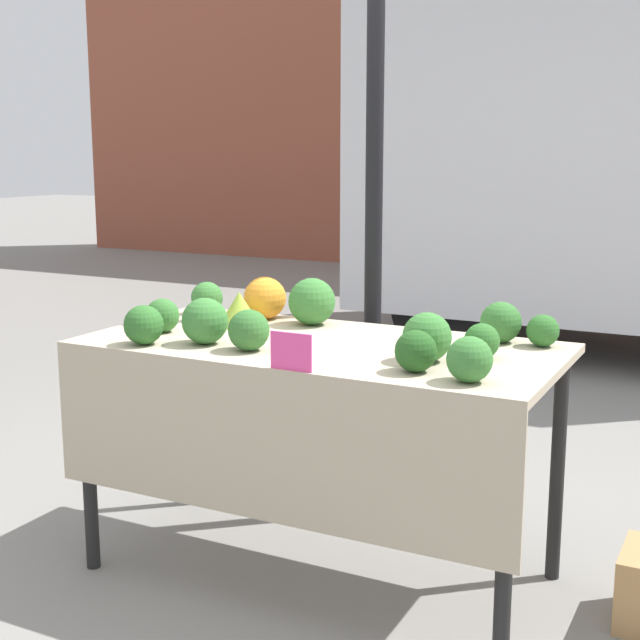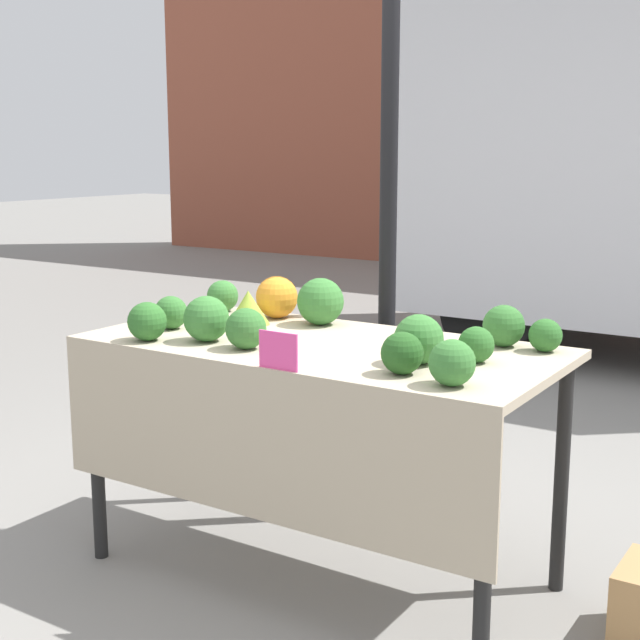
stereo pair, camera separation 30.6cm
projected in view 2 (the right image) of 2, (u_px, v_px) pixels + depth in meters
ground_plane at (320, 572)px, 3.24m from camera, size 40.00×40.00×0.00m
tent_pole at (388, 242)px, 3.55m from camera, size 0.07×0.07×2.29m
market_table at (310, 379)px, 3.05m from camera, size 1.65×0.80×0.85m
orange_cauliflower at (277, 297)px, 3.51m from camera, size 0.17×0.17×0.17m
romanesco_head at (248, 308)px, 3.39m from camera, size 0.16×0.16×0.13m
broccoli_head_0 at (147, 321)px, 3.10m from camera, size 0.14×0.14×0.14m
broccoli_head_1 at (476, 345)px, 2.78m from camera, size 0.11×0.11×0.11m
broccoli_head_2 at (223, 296)px, 3.65m from camera, size 0.13×0.13×0.13m
broccoli_head_3 at (171, 313)px, 3.30m from camera, size 0.12×0.12×0.12m
broccoli_head_4 at (402, 353)px, 2.64m from camera, size 0.13×0.13×0.13m
broccoli_head_5 at (419, 339)px, 2.76m from camera, size 0.16×0.16×0.16m
broccoli_head_6 at (452, 363)px, 2.51m from camera, size 0.13×0.13×0.13m
broccoli_head_7 at (320, 301)px, 3.38m from camera, size 0.18×0.18×0.18m
broccoli_head_8 at (504, 326)px, 3.01m from camera, size 0.14×0.14×0.14m
broccoli_head_9 at (545, 335)px, 2.93m from camera, size 0.11×0.11×0.11m
broccoli_head_10 at (246, 329)px, 2.97m from camera, size 0.14×0.14×0.14m
broccoli_head_11 at (206, 319)px, 3.09m from camera, size 0.16×0.16×0.16m
price_sign at (278, 351)px, 2.69m from camera, size 0.14×0.01×0.12m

